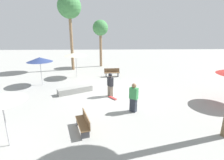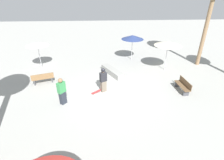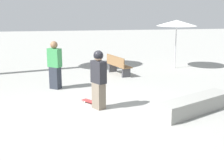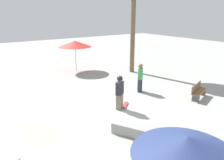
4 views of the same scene
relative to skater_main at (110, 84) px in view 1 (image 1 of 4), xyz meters
name	(u,v)px [view 1 (image 1 of 4)]	position (x,y,z in m)	size (l,w,h in m)	color
ground_plane	(114,94)	(-0.26, -0.50, -0.95)	(60.00, 60.00, 0.00)	#9E9E99
skater_main	(110,84)	(0.00, 0.00, 0.00)	(0.46, 0.54, 1.77)	#726656
skateboard	(113,98)	(-0.16, 0.49, -0.90)	(0.65, 0.75, 0.07)	red
concrete_ledge	(75,90)	(2.72, -0.79, -0.73)	(2.66, 1.81, 0.45)	gray
bench_near	(112,73)	(-0.31, -5.56, -0.53)	(1.63, 0.56, 0.85)	#47474C
bench_far	(84,123)	(1.41, 4.56, -0.53)	(0.92, 1.66, 0.85)	#47474C
shade_umbrella_navy	(40,60)	(5.99, -2.93, 1.32)	(2.16, 2.16, 2.47)	#B7B7BC
shade_umbrella_cream	(76,54)	(3.33, -5.47, 1.43)	(2.27, 2.27, 2.55)	#B7B7BC
shade_umbrella_white	(1,98)	(4.46, 5.59, 1.25)	(1.94, 1.94, 2.34)	#B7B7BC
palm_tree_left	(69,8)	(4.34, -9.00, 6.12)	(2.65, 2.65, 8.55)	#896B4C
palm_tree_far_back	(100,29)	(0.97, -10.93, 3.82)	(1.95, 1.95, 5.92)	#896B4C
bystander_watching	(134,98)	(-1.32, 2.56, -0.07)	(0.55, 0.51, 1.77)	#282D38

